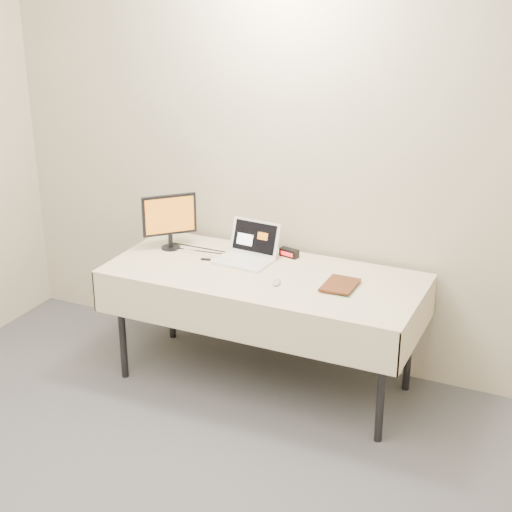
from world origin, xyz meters
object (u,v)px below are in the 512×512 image
at_px(monitor, 169,217).
at_px(book, 326,265).
at_px(laptop, 248,251).
at_px(table, 264,283).

relative_size(monitor, book, 1.47).
xyz_separation_m(monitor, book, (1.08, -0.13, -0.09)).
bearing_deg(laptop, table, -36.57).
distance_m(table, monitor, 0.76).
height_order(table, book, book).
xyz_separation_m(table, laptop, (-0.17, 0.15, 0.12)).
bearing_deg(table, laptop, 138.82).
distance_m(table, laptop, 0.26).
xyz_separation_m(laptop, book, (0.56, -0.16, 0.07)).
relative_size(laptop, book, 1.46).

